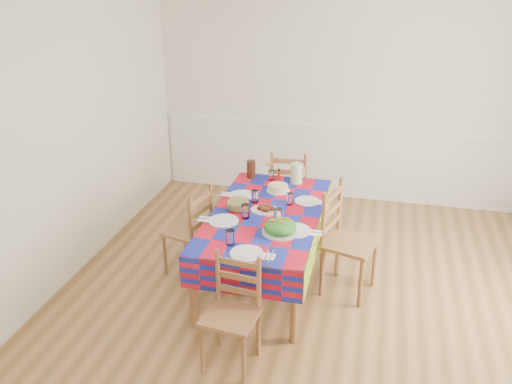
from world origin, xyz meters
TOP-DOWN VIEW (x-y plane):
  - room at (0.00, 0.00)m, footprint 4.58×5.08m
  - wainscot at (0.00, 2.48)m, footprint 4.41×0.06m
  - dining_table at (-0.46, 0.37)m, footprint 0.97×1.80m
  - setting_near_head at (-0.49, -0.35)m, footprint 0.42×0.28m
  - setting_left_near at (-0.72, 0.15)m, footprint 0.48×0.28m
  - setting_left_far at (-0.71, 0.63)m, footprint 0.45×0.27m
  - setting_right_near at (-0.20, 0.12)m, footprint 0.50×0.29m
  - setting_right_far at (-0.18, 0.65)m, footprint 0.43×0.25m
  - meat_platter at (-0.46, 0.39)m, footprint 0.28×0.20m
  - salad_platter at (-0.26, 0.02)m, footprint 0.30×0.30m
  - pasta_bowl at (-0.72, 0.39)m, footprint 0.21×0.21m
  - cake at (-0.45, 0.87)m, footprint 0.23×0.23m
  - serving_utensils at (-0.33, 0.25)m, footprint 0.12×0.28m
  - flower_vase at (-0.58, 1.13)m, footprint 0.12×0.10m
  - hot_sauce at (-0.50, 1.14)m, footprint 0.03×0.03m
  - green_pitcher at (-0.31, 1.11)m, footprint 0.12×0.12m
  - tea_pitcher at (-0.79, 1.15)m, footprint 0.09×0.09m
  - name_card at (-0.45, -0.48)m, footprint 0.07×0.02m
  - chair_near at (-0.45, -0.77)m, footprint 0.41×0.40m
  - chair_far at (-0.45, 1.50)m, footprint 0.44×0.42m
  - chair_left at (-1.17, 0.36)m, footprint 0.45×0.47m
  - chair_right at (0.26, 0.38)m, footprint 0.52×0.54m

SIDE VIEW (x-z plane):
  - chair_near at x=-0.45m, z-range -0.01..0.84m
  - chair_left at x=-1.17m, z-range -0.01..0.86m
  - chair_far at x=-0.45m, z-range -0.01..0.91m
  - wainscot at x=0.00m, z-range 0.03..0.95m
  - chair_right at x=0.26m, z-range -0.01..0.99m
  - dining_table at x=-0.46m, z-range 0.27..0.97m
  - serving_utensils at x=-0.33m, z-range 0.70..0.71m
  - name_card at x=-0.45m, z-range 0.70..0.71m
  - meat_platter at x=-0.46m, z-range 0.69..0.75m
  - setting_right_far at x=-0.18m, z-range 0.67..0.78m
  - setting_left_far at x=-0.71m, z-range 0.67..0.78m
  - setting_near_head at x=-0.49m, z-range 0.66..0.79m
  - setting_left_near at x=-0.72m, z-range 0.66..0.79m
  - setting_right_near at x=-0.20m, z-range 0.66..0.79m
  - cake at x=-0.45m, z-range 0.70..0.76m
  - pasta_bowl at x=-0.72m, z-range 0.70..0.78m
  - salad_platter at x=-0.26m, z-range 0.68..0.81m
  - hot_sauce at x=-0.50m, z-range 0.70..0.82m
  - flower_vase at x=-0.58m, z-range 0.68..0.88m
  - tea_pitcher at x=-0.79m, z-range 0.70..0.88m
  - green_pitcher at x=-0.31m, z-range 0.70..0.90m
  - room at x=0.00m, z-range -0.04..2.74m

